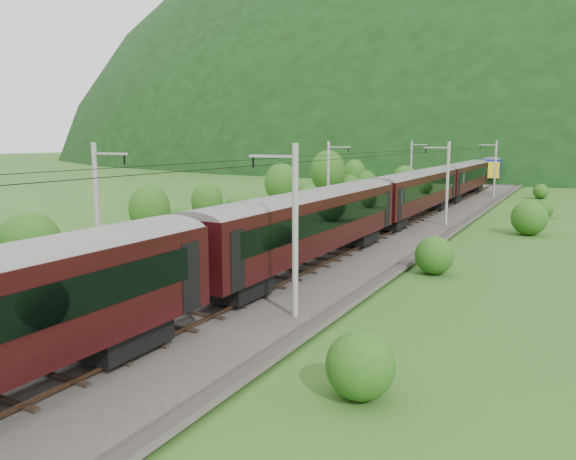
% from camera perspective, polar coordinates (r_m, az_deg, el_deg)
% --- Properties ---
extents(ground, '(600.00, 600.00, 0.00)m').
position_cam_1_polar(ground, '(29.80, -10.06, -7.44)').
color(ground, '#255219').
rests_on(ground, ground).
extents(railbed, '(14.00, 220.00, 0.30)m').
position_cam_1_polar(railbed, '(37.88, -0.76, -3.48)').
color(railbed, '#38332D').
rests_on(railbed, ground).
extents(track_left, '(2.40, 220.00, 0.27)m').
position_cam_1_polar(track_left, '(39.01, -3.87, -2.80)').
color(track_left, brown).
rests_on(track_left, railbed).
extents(track_right, '(2.40, 220.00, 0.27)m').
position_cam_1_polar(track_right, '(36.78, 2.53, -3.53)').
color(track_right, brown).
rests_on(track_right, railbed).
extents(catenary_left, '(2.54, 192.28, 8.00)m').
position_cam_1_polar(catenary_left, '(59.57, 4.18, 5.34)').
color(catenary_left, gray).
rests_on(catenary_left, railbed).
extents(catenary_right, '(2.54, 192.28, 8.00)m').
position_cam_1_polar(catenary_right, '(55.82, 15.81, 4.76)').
color(catenary_right, gray).
rests_on(catenary_right, railbed).
extents(overhead_wires, '(4.83, 198.00, 0.03)m').
position_cam_1_polar(overhead_wires, '(36.99, -0.79, 7.08)').
color(overhead_wires, black).
rests_on(overhead_wires, ground).
extents(mountain_main, '(504.00, 360.00, 244.00)m').
position_cam_1_polar(mountain_main, '(283.15, 24.34, 6.64)').
color(mountain_main, black).
rests_on(mountain_main, ground).
extents(mountain_ridge, '(336.00, 280.00, 132.00)m').
position_cam_1_polar(mountain_ridge, '(350.73, 4.68, 7.75)').
color(mountain_ridge, black).
rests_on(mountain_ridge, ground).
extents(train, '(3.30, 159.06, 5.76)m').
position_cam_1_polar(train, '(47.17, 8.76, 3.48)').
color(train, black).
rests_on(train, ground).
extents(hazard_post_near, '(0.17, 0.17, 1.58)m').
position_cam_1_polar(hazard_post_near, '(62.04, 10.77, 2.19)').
color(hazard_post_near, red).
rests_on(hazard_post_near, railbed).
extents(hazard_post_far, '(0.14, 0.14, 1.28)m').
position_cam_1_polar(hazard_post_far, '(68.92, 13.12, 2.67)').
color(hazard_post_far, red).
rests_on(hazard_post_far, railbed).
extents(signal, '(0.27, 0.27, 2.43)m').
position_cam_1_polar(signal, '(64.21, 6.95, 3.09)').
color(signal, black).
rests_on(signal, railbed).
extents(vegetation_left, '(12.20, 145.11, 7.06)m').
position_cam_1_polar(vegetation_left, '(51.70, -10.64, 2.65)').
color(vegetation_left, '#254D14').
rests_on(vegetation_left, ground).
extents(vegetation_right, '(6.78, 105.77, 2.84)m').
position_cam_1_polar(vegetation_right, '(36.78, 19.03, -2.77)').
color(vegetation_right, '#254D14').
rests_on(vegetation_right, ground).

